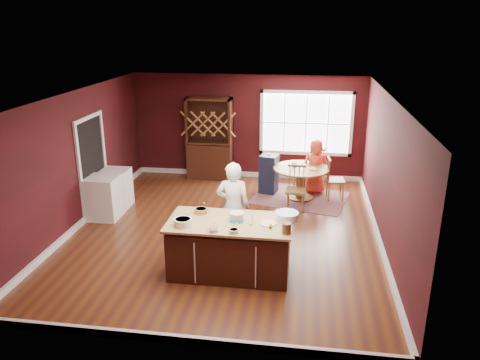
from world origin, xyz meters
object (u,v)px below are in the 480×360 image
(hutch, at_px, (210,139))
(toddler, at_px, (270,160))
(dining_table, at_px, (301,177))
(seated_woman, at_px, (315,166))
(baker, at_px, (233,207))
(kitchen_island, at_px, (230,248))
(chair_south, at_px, (296,189))
(chair_east, at_px, (336,178))
(chair_north, at_px, (313,167))
(layer_cake, at_px, (236,216))
(washer, at_px, (104,198))
(dryer, at_px, (116,188))
(high_chair, at_px, (269,173))

(hutch, bearing_deg, toddler, -26.58)
(dining_table, height_order, seated_woman, seated_woman)
(baker, height_order, toddler, baker)
(kitchen_island, bearing_deg, chair_south, 70.93)
(kitchen_island, xyz_separation_m, chair_east, (1.88, 3.69, 0.07))
(chair_north, xyz_separation_m, seated_woman, (0.05, -0.40, 0.15))
(layer_cake, xyz_separation_m, toddler, (0.23, 3.90, -0.18))
(kitchen_island, distance_m, chair_east, 4.14)
(baker, distance_m, washer, 3.12)
(layer_cake, bearing_deg, hutch, 106.75)
(washer, distance_m, dryer, 0.64)
(dining_table, bearing_deg, seated_woman, 53.05)
(baker, xyz_separation_m, chair_south, (1.06, 2.04, -0.33))
(washer, bearing_deg, chair_south, 14.09)
(seated_woman, distance_m, high_chair, 1.13)
(chair_south, distance_m, washer, 4.11)
(chair_east, bearing_deg, seated_woman, 45.74)
(high_chair, height_order, dryer, high_chair)
(chair_north, bearing_deg, chair_south, 42.44)
(toddler, bearing_deg, dining_table, -25.02)
(toddler, bearing_deg, chair_east, -10.00)
(kitchen_island, bearing_deg, seated_woman, 70.78)
(kitchen_island, relative_size, washer, 2.21)
(kitchen_island, xyz_separation_m, dining_table, (1.08, 3.61, 0.10))
(high_chair, xyz_separation_m, washer, (-3.30, -2.05, -0.04))
(dining_table, height_order, chair_south, chair_south)
(dining_table, distance_m, chair_south, 0.77)
(seated_woman, xyz_separation_m, toddler, (-1.08, -0.09, 0.15))
(baker, relative_size, toddler, 6.43)
(chair_north, bearing_deg, kitchen_island, 38.64)
(seated_woman, bearing_deg, hutch, -19.53)
(chair_south, height_order, high_chair, chair_south)
(seated_woman, relative_size, hutch, 0.62)
(kitchen_island, relative_size, seated_woman, 1.52)
(kitchen_island, bearing_deg, toddler, 85.24)
(dining_table, height_order, toddler, toddler)
(baker, relative_size, hutch, 0.78)
(layer_cake, xyz_separation_m, chair_north, (1.26, 4.39, -0.47))
(chair_south, bearing_deg, toddler, 121.98)
(chair_south, bearing_deg, high_chair, 124.46)
(high_chair, height_order, toddler, high_chair)
(toddler, bearing_deg, chair_north, 25.34)
(chair_north, xyz_separation_m, toddler, (-1.03, -0.49, 0.29))
(layer_cake, distance_m, washer, 3.61)
(chair_north, height_order, high_chair, chair_north)
(seated_woman, xyz_separation_m, hutch, (-2.74, 0.74, 0.40))
(washer, bearing_deg, dryer, 90.00)
(chair_east, bearing_deg, layer_cake, 147.46)
(baker, bearing_deg, toddler, -97.90)
(layer_cake, height_order, chair_east, layer_cake)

